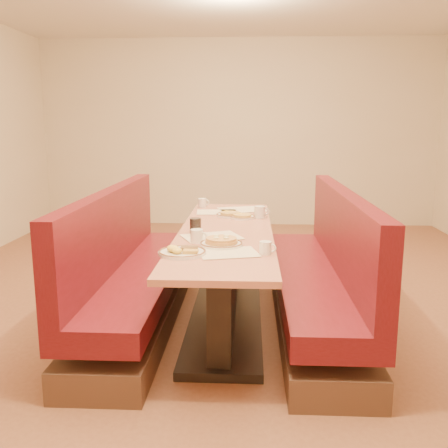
{
  "coord_description": "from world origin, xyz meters",
  "views": [
    {
      "loc": [
        0.18,
        -3.7,
        1.54
      ],
      "look_at": [
        0.0,
        -0.26,
        0.85
      ],
      "focal_mm": 40.0,
      "sensor_mm": 36.0,
      "label": 1
    }
  ],
  "objects_px": {
    "pancake_plate": "(221,242)",
    "eggs_plate": "(182,252)",
    "diner_table": "(226,278)",
    "coffee_mug_b": "(197,236)",
    "coffee_mug_c": "(260,212)",
    "soda_tumbler_mid": "(261,211)",
    "coffee_mug_a": "(266,248)",
    "coffee_mug_d": "(203,203)",
    "booth_left": "(132,278)",
    "soda_tumbler_near": "(195,226)",
    "booth_right": "(321,281)"
  },
  "relations": [
    {
      "from": "coffee_mug_b",
      "to": "eggs_plate",
      "type": "bearing_deg",
      "value": -85.66
    },
    {
      "from": "booth_left",
      "to": "coffee_mug_d",
      "type": "height_order",
      "value": "booth_left"
    },
    {
      "from": "pancake_plate",
      "to": "booth_right",
      "type": "bearing_deg",
      "value": 33.72
    },
    {
      "from": "coffee_mug_a",
      "to": "soda_tumbler_near",
      "type": "bearing_deg",
      "value": 143.02
    },
    {
      "from": "coffee_mug_a",
      "to": "coffee_mug_c",
      "type": "xyz_separation_m",
      "value": [
        -0.01,
        1.22,
        0.01
      ]
    },
    {
      "from": "eggs_plate",
      "to": "coffee_mug_a",
      "type": "bearing_deg",
      "value": 3.65
    },
    {
      "from": "pancake_plate",
      "to": "coffee_mug_b",
      "type": "distance_m",
      "value": 0.19
    },
    {
      "from": "diner_table",
      "to": "eggs_plate",
      "type": "bearing_deg",
      "value": -108.11
    },
    {
      "from": "eggs_plate",
      "to": "soda_tumbler_mid",
      "type": "distance_m",
      "value": 1.4
    },
    {
      "from": "eggs_plate",
      "to": "soda_tumbler_mid",
      "type": "height_order",
      "value": "soda_tumbler_mid"
    },
    {
      "from": "coffee_mug_d",
      "to": "booth_left",
      "type": "bearing_deg",
      "value": -133.82
    },
    {
      "from": "diner_table",
      "to": "eggs_plate",
      "type": "relative_size",
      "value": 8.37
    },
    {
      "from": "coffee_mug_c",
      "to": "soda_tumbler_mid",
      "type": "bearing_deg",
      "value": 58.54
    },
    {
      "from": "diner_table",
      "to": "soda_tumbler_near",
      "type": "bearing_deg",
      "value": -149.3
    },
    {
      "from": "coffee_mug_b",
      "to": "coffee_mug_d",
      "type": "relative_size",
      "value": 1.08
    },
    {
      "from": "diner_table",
      "to": "coffee_mug_a",
      "type": "height_order",
      "value": "coffee_mug_a"
    },
    {
      "from": "pancake_plate",
      "to": "coffee_mug_d",
      "type": "relative_size",
      "value": 2.6
    },
    {
      "from": "booth_left",
      "to": "soda_tumbler_near",
      "type": "xyz_separation_m",
      "value": [
        0.52,
        -0.13,
        0.45
      ]
    },
    {
      "from": "eggs_plate",
      "to": "coffee_mug_a",
      "type": "xyz_separation_m",
      "value": [
        0.52,
        0.03,
        0.02
      ]
    },
    {
      "from": "coffee_mug_d",
      "to": "soda_tumbler_near",
      "type": "xyz_separation_m",
      "value": [
        0.06,
        -1.19,
        0.01
      ]
    },
    {
      "from": "booth_left",
      "to": "coffee_mug_a",
      "type": "relative_size",
      "value": 23.58
    },
    {
      "from": "coffee_mug_b",
      "to": "coffee_mug_d",
      "type": "xyz_separation_m",
      "value": [
        -0.1,
        1.47,
        -0.0
      ]
    },
    {
      "from": "soda_tumbler_mid",
      "to": "soda_tumbler_near",
      "type": "bearing_deg",
      "value": -125.59
    },
    {
      "from": "coffee_mug_a",
      "to": "coffee_mug_b",
      "type": "xyz_separation_m",
      "value": [
        -0.46,
        0.28,
        0.01
      ]
    },
    {
      "from": "coffee_mug_a",
      "to": "coffee_mug_d",
      "type": "bearing_deg",
      "value": 119.35
    },
    {
      "from": "pancake_plate",
      "to": "coffee_mug_b",
      "type": "height_order",
      "value": "coffee_mug_b"
    },
    {
      "from": "booth_left",
      "to": "coffee_mug_a",
      "type": "height_order",
      "value": "booth_left"
    },
    {
      "from": "booth_left",
      "to": "coffee_mug_c",
      "type": "xyz_separation_m",
      "value": [
        1.0,
        0.53,
        0.44
      ]
    },
    {
      "from": "diner_table",
      "to": "pancake_plate",
      "type": "bearing_deg",
      "value": -90.67
    },
    {
      "from": "diner_table",
      "to": "soda_tumbler_mid",
      "type": "xyz_separation_m",
      "value": [
        0.28,
        0.57,
        0.42
      ]
    },
    {
      "from": "booth_left",
      "to": "eggs_plate",
      "type": "bearing_deg",
      "value": -55.96
    },
    {
      "from": "diner_table",
      "to": "coffee_mug_c",
      "type": "bearing_deg",
      "value": 62.76
    },
    {
      "from": "pancake_plate",
      "to": "eggs_plate",
      "type": "relative_size",
      "value": 0.97
    },
    {
      "from": "coffee_mug_a",
      "to": "coffee_mug_c",
      "type": "distance_m",
      "value": 1.22
    },
    {
      "from": "coffee_mug_a",
      "to": "soda_tumbler_near",
      "type": "xyz_separation_m",
      "value": [
        -0.5,
        0.57,
        0.02
      ]
    },
    {
      "from": "booth_left",
      "to": "coffee_mug_a",
      "type": "xyz_separation_m",
      "value": [
        1.02,
        -0.7,
        0.43
      ]
    },
    {
      "from": "coffee_mug_b",
      "to": "soda_tumbler_mid",
      "type": "bearing_deg",
      "value": 81.08
    },
    {
      "from": "coffee_mug_a",
      "to": "soda_tumbler_mid",
      "type": "distance_m",
      "value": 1.26
    },
    {
      "from": "diner_table",
      "to": "booth_left",
      "type": "distance_m",
      "value": 0.73
    },
    {
      "from": "coffee_mug_a",
      "to": "soda_tumbler_mid",
      "type": "relative_size",
      "value": 1.07
    },
    {
      "from": "diner_table",
      "to": "pancake_plate",
      "type": "xyz_separation_m",
      "value": [
        -0.01,
        -0.49,
        0.4
      ]
    },
    {
      "from": "booth_left",
      "to": "soda_tumbler_near",
      "type": "height_order",
      "value": "booth_left"
    },
    {
      "from": "booth_left",
      "to": "soda_tumbler_mid",
      "type": "distance_m",
      "value": 1.24
    },
    {
      "from": "soda_tumbler_mid",
      "to": "diner_table",
      "type": "bearing_deg",
      "value": -116.33
    },
    {
      "from": "booth_left",
      "to": "pancake_plate",
      "type": "relative_size",
      "value": 8.64
    },
    {
      "from": "soda_tumbler_near",
      "to": "diner_table",
      "type": "bearing_deg",
      "value": 30.7
    },
    {
      "from": "coffee_mug_b",
      "to": "coffee_mug_c",
      "type": "height_order",
      "value": "coffee_mug_c"
    },
    {
      "from": "booth_left",
      "to": "soda_tumbler_near",
      "type": "relative_size",
      "value": 21.74
    },
    {
      "from": "soda_tumbler_near",
      "to": "soda_tumbler_mid",
      "type": "relative_size",
      "value": 1.16
    },
    {
      "from": "coffee_mug_d",
      "to": "soda_tumbler_mid",
      "type": "xyz_separation_m",
      "value": [
        0.56,
        -0.49,
        0.0
      ]
    }
  ]
}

